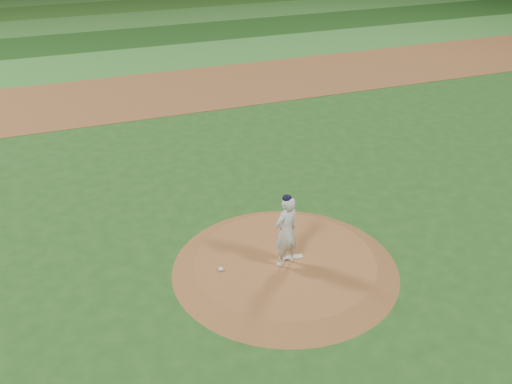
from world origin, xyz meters
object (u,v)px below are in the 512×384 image
Objects in this scene: rosin_bag at (221,269)px; pitcher_on_mound at (286,231)px; pitchers_mound at (285,264)px; pitching_rubber at (291,257)px.

pitcher_on_mound is at bearing -10.76° from rosin_bag.
rosin_bag is at bearing 174.50° from pitchers_mound.
pitcher_on_mound reaches higher than pitching_rubber.
pitcher_on_mound is at bearing -135.59° from pitching_rubber.
rosin_bag reaches higher than pitchers_mound.
pitching_rubber is at bearing -3.89° from rosin_bag.
rosin_bag reaches higher than pitching_rubber.
rosin_bag is (-1.59, 0.15, 0.16)m from pitchers_mound.
pitchers_mound is 9.42× the size of pitching_rubber.
pitcher_on_mound is at bearing -114.76° from pitchers_mound.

